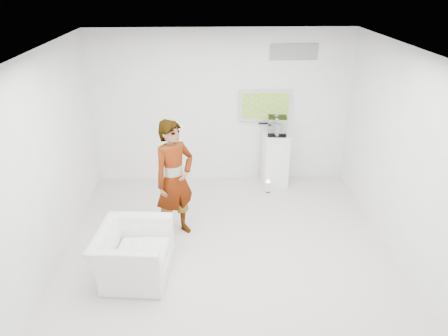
{
  "coord_description": "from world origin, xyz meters",
  "views": [
    {
      "loc": [
        -0.29,
        -5.67,
        3.91
      ],
      "look_at": [
        -0.02,
        0.6,
        1.08
      ],
      "focal_mm": 35.0,
      "sensor_mm": 36.0,
      "label": 1
    }
  ],
  "objects_px": {
    "tv": "(265,105)",
    "pedestal": "(275,160)",
    "armchair": "(133,253)",
    "floor_uplight": "(268,187)",
    "person": "(174,180)"
  },
  "relations": [
    {
      "from": "pedestal",
      "to": "floor_uplight",
      "type": "height_order",
      "value": "pedestal"
    },
    {
      "from": "pedestal",
      "to": "floor_uplight",
      "type": "distance_m",
      "value": 0.61
    },
    {
      "from": "pedestal",
      "to": "floor_uplight",
      "type": "bearing_deg",
      "value": -113.74
    },
    {
      "from": "floor_uplight",
      "to": "tv",
      "type": "bearing_deg",
      "value": 91.06
    },
    {
      "from": "person",
      "to": "armchair",
      "type": "bearing_deg",
      "value": -156.35
    },
    {
      "from": "tv",
      "to": "pedestal",
      "type": "height_order",
      "value": "tv"
    },
    {
      "from": "person",
      "to": "pedestal",
      "type": "xyz_separation_m",
      "value": [
        1.85,
        1.73,
        -0.44
      ]
    },
    {
      "from": "tv",
      "to": "person",
      "type": "height_order",
      "value": "person"
    },
    {
      "from": "armchair",
      "to": "tv",
      "type": "bearing_deg",
      "value": -29.33
    },
    {
      "from": "person",
      "to": "floor_uplight",
      "type": "relative_size",
      "value": 6.66
    },
    {
      "from": "tv",
      "to": "pedestal",
      "type": "relative_size",
      "value": 0.95
    },
    {
      "from": "tv",
      "to": "person",
      "type": "relative_size",
      "value": 0.52
    },
    {
      "from": "tv",
      "to": "floor_uplight",
      "type": "distance_m",
      "value": 1.58
    },
    {
      "from": "pedestal",
      "to": "tv",
      "type": "bearing_deg",
      "value": 125.15
    },
    {
      "from": "armchair",
      "to": "floor_uplight",
      "type": "distance_m",
      "value": 3.22
    }
  ]
}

